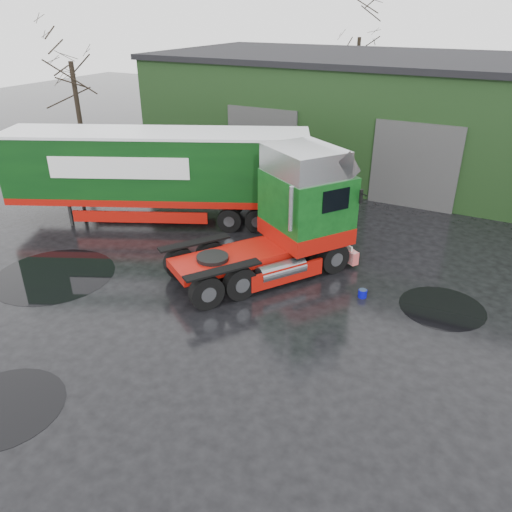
{
  "coord_description": "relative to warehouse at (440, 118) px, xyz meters",
  "views": [
    {
      "loc": [
        5.95,
        -9.55,
        8.66
      ],
      "look_at": [
        -0.49,
        2.77,
        1.7
      ],
      "focal_mm": 35.0,
      "sensor_mm": 36.0,
      "label": 1
    }
  ],
  "objects": [
    {
      "name": "tree_back_a",
      "position": [
        -8.0,
        10.0,
        1.59
      ],
      "size": [
        4.4,
        4.4,
        9.5
      ],
      "primitive_type": null,
      "color": "black",
      "rests_on": "ground"
    },
    {
      "name": "puddle_0",
      "position": [
        -5.69,
        -24.29,
        -3.15
      ],
      "size": [
        2.9,
        2.9,
        0.01
      ],
      "primitive_type": "cylinder",
      "color": "black",
      "rests_on": "ground"
    },
    {
      "name": "ground",
      "position": [
        -2.0,
        -20.0,
        -3.16
      ],
      "size": [
        100.0,
        100.0,
        0.0
      ],
      "primitive_type": "plane",
      "color": "black"
    },
    {
      "name": "tree_left",
      "position": [
        -19.0,
        -8.0,
        1.09
      ],
      "size": [
        4.4,
        4.4,
        8.5
      ],
      "primitive_type": null,
      "color": "black",
      "rests_on": "ground"
    },
    {
      "name": "puddle_1",
      "position": [
        2.96,
        -14.74,
        -3.15
      ],
      "size": [
        2.7,
        2.7,
        0.01
      ],
      "primitive_type": "cylinder",
      "color": "black",
      "rests_on": "ground"
    },
    {
      "name": "warehouse",
      "position": [
        0.0,
        0.0,
        0.0
      ],
      "size": [
        32.4,
        12.4,
        6.3
      ],
      "color": "black",
      "rests_on": "ground"
    },
    {
      "name": "wash_bucket",
      "position": [
        0.49,
        -15.28,
        -3.02
      ],
      "size": [
        0.33,
        0.33,
        0.27
      ],
      "primitive_type": "cylinder",
      "rotation": [
        0.0,
        0.0,
        0.15
      ],
      "color": "#0707A0",
      "rests_on": "ground"
    },
    {
      "name": "hero_tractor",
      "position": [
        -3.33,
        -15.5,
        -0.93
      ],
      "size": [
        6.49,
        7.67,
        4.46
      ],
      "primitive_type": null,
      "rotation": [
        0.0,
        0.0,
        -0.58
      ],
      "color": "#0E4614",
      "rests_on": "ground"
    },
    {
      "name": "puddle_2",
      "position": [
        -9.79,
        -18.96,
        -3.15
      ],
      "size": [
        4.26,
        4.26,
        0.01
      ],
      "primitive_type": "cylinder",
      "color": "black",
      "rests_on": "ground"
    },
    {
      "name": "trailer_left",
      "position": [
        -9.5,
        -12.98,
        -1.13
      ],
      "size": [
        12.96,
        7.89,
        4.05
      ],
      "primitive_type": null,
      "rotation": [
        0.0,
        0.0,
        2.0
      ],
      "color": "silver",
      "rests_on": "ground"
    }
  ]
}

